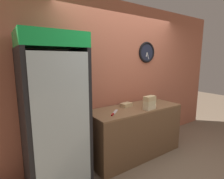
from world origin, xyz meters
The scene contains 10 objects.
wall_back centered at (0.01, 1.25, 1.36)m, with size 5.20×0.10×2.70m.
prep_counter centered at (0.00, 0.88, 0.44)m, with size 1.70×0.65×0.87m.
beverage_cooler centered at (-1.39, 0.92, 1.10)m, with size 0.76×0.67×2.02m.
sandwich_stack_bottom centered at (0.11, 0.65, 0.91)m, with size 0.23×0.13×0.08m.
sandwich_stack_middle centered at (0.11, 0.65, 0.99)m, with size 0.23×0.15×0.08m.
sandwich_stack_top centered at (0.11, 0.65, 1.06)m, with size 0.23×0.14×0.08m.
sandwich_flat_left centered at (0.41, 0.93, 0.91)m, with size 0.24×0.17×0.07m.
sandwich_flat_right centered at (-0.10, 1.01, 0.91)m, with size 0.22×0.16×0.06m.
chefs_knife centered at (-0.52, 0.79, 0.88)m, with size 0.28×0.26×0.02m.
condiment_jar centered at (-0.75, 1.14, 0.93)m, with size 0.08×0.08×0.11m.
Camera 1 is at (-1.99, -1.34, 1.71)m, focal length 28.00 mm.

